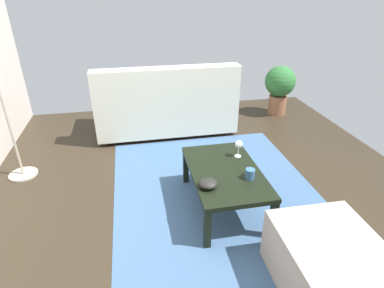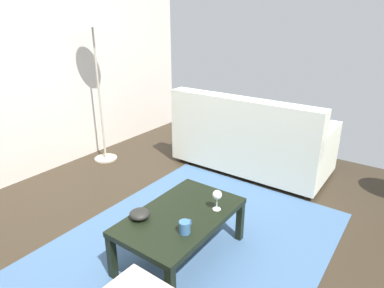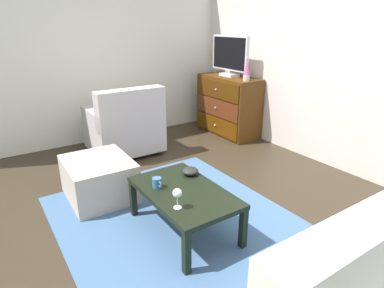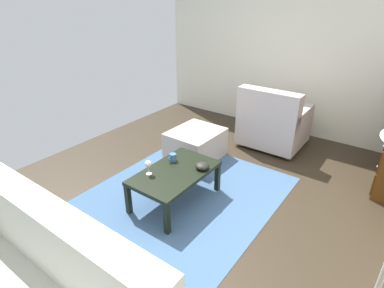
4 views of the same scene
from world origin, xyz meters
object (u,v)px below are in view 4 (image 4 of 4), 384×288
at_px(bowl_decorative, 202,166).
at_px(ottoman, 196,144).
at_px(coffee_table, 175,175).
at_px(wine_glass, 148,164).
at_px(armchair, 273,123).
at_px(mug, 173,157).

distance_m(bowl_decorative, ottoman, 0.97).
distance_m(coffee_table, ottoman, 1.03).
height_order(wine_glass, bowl_decorative, wine_glass).
bearing_deg(armchair, bowl_decorative, -2.96).
height_order(wine_glass, mug, wine_glass).
distance_m(bowl_decorative, armchair, 1.69).
bearing_deg(wine_glass, bowl_decorative, 137.12).
height_order(bowl_decorative, armchair, armchair).
xyz_separation_m(wine_glass, mug, (-0.36, 0.02, -0.07)).
xyz_separation_m(bowl_decorative, armchair, (-1.68, 0.09, -0.05)).
bearing_deg(armchair, coffee_table, -8.68).
height_order(coffee_table, mug, mug).
relative_size(coffee_table, armchair, 1.05).
relative_size(bowl_decorative, armchair, 0.16).
relative_size(mug, bowl_decorative, 0.79).
bearing_deg(ottoman, mug, 17.45).
bearing_deg(armchair, mug, -14.39).
bearing_deg(coffee_table, armchair, 171.32).
xyz_separation_m(coffee_table, armchair, (-1.90, 0.29, 0.03)).
xyz_separation_m(coffee_table, bowl_decorative, (-0.21, 0.20, 0.08)).
height_order(coffee_table, armchair, armchair).
bearing_deg(wine_glass, armchair, 167.37).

